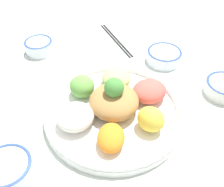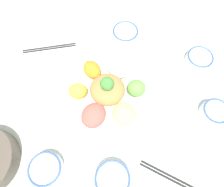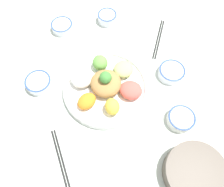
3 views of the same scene
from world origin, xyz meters
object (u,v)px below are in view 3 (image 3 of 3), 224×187
salad_platter (106,86)px  chopsticks_pair_near (60,158)px  serving_spoon_extra (68,54)px  side_serving_bowl (195,173)px  serving_spoon_main (33,41)px  sauce_bowl_red (181,119)px  sauce_bowl_dark (39,83)px  sauce_bowl_far (62,26)px  chopsticks_pair_far (159,39)px  rice_bowl_plain (171,71)px  rice_bowl_blue (107,17)px

salad_platter → chopsticks_pair_near: bearing=-44.4°
serving_spoon_extra → chopsticks_pair_near: bearing=-125.3°
side_serving_bowl → serving_spoon_extra: size_ratio=1.69×
chopsticks_pair_near → serving_spoon_main: chopsticks_pair_near is taller
sauce_bowl_red → sauce_bowl_dark: (-0.29, -0.51, 0.00)m
sauce_bowl_red → side_serving_bowl: size_ratio=0.50×
serving_spoon_extra → side_serving_bowl: bearing=-83.7°
sauce_bowl_far → serving_spoon_extra: 0.15m
sauce_bowl_far → serving_spoon_main: sauce_bowl_far is taller
sauce_bowl_red → serving_spoon_extra: bearing=-138.8°
chopsticks_pair_near → chopsticks_pair_far: bearing=-57.4°
salad_platter → chopsticks_pair_far: (-0.20, 0.30, -0.03)m
sauce_bowl_dark → rice_bowl_plain: 0.56m
rice_bowl_plain → serving_spoon_main: (-0.33, -0.56, -0.02)m
rice_bowl_blue → serving_spoon_main: size_ratio=0.80×
sauce_bowl_far → chopsticks_pair_far: (0.17, 0.43, -0.02)m
rice_bowl_blue → sauce_bowl_far: rice_bowl_blue is taller
side_serving_bowl → chopsticks_pair_near: (-0.17, -0.44, -0.03)m
side_serving_bowl → serving_spoon_extra: 0.70m
rice_bowl_plain → serving_spoon_main: rice_bowl_plain is taller
chopsticks_pair_near → serving_spoon_main: (-0.56, -0.04, -0.00)m
sauce_bowl_red → chopsticks_pair_far: 0.41m
rice_bowl_blue → rice_bowl_plain: size_ratio=0.84×
sauce_bowl_red → rice_bowl_blue: rice_bowl_blue is taller
sauce_bowl_far → sauce_bowl_dark: bearing=-26.5°
salad_platter → chopsticks_pair_far: 0.36m
sauce_bowl_dark → serving_spoon_extra: (-0.13, 0.14, -0.02)m
rice_bowl_blue → serving_spoon_extra: bearing=-55.3°
sauce_bowl_dark → serving_spoon_extra: size_ratio=0.87×
sauce_bowl_dark → sauce_bowl_far: bearing=153.5°
rice_bowl_blue → chopsticks_pair_near: bearing=-28.3°
sauce_bowl_far → chopsticks_pair_far: 0.46m
side_serving_bowl → chopsticks_pair_near: size_ratio=0.95×
salad_platter → chopsticks_pair_far: salad_platter is taller
salad_platter → rice_bowl_plain: size_ratio=3.24×
chopsticks_pair_far → sauce_bowl_far: bearing=98.0°
sauce_bowl_dark → serving_spoon_main: 0.24m
sauce_bowl_red → chopsticks_pair_far: size_ratio=0.49×
sauce_bowl_red → rice_bowl_plain: bearing=168.9°
chopsticks_pair_near → chopsticks_pair_far: same height
rice_bowl_plain → sauce_bowl_far: bearing=-131.7°
rice_bowl_plain → side_serving_bowl: size_ratio=0.53×
rice_bowl_blue → chopsticks_pair_near: (0.60, -0.32, -0.02)m
sauce_bowl_red → sauce_bowl_far: size_ratio=1.02×
rice_bowl_plain → serving_spoon_main: bearing=-120.2°
rice_bowl_plain → chopsticks_pair_near: size_ratio=0.50×
rice_bowl_plain → side_serving_bowl: (0.40, -0.07, 0.01)m
salad_platter → sauce_bowl_dark: bearing=-108.3°
rice_bowl_blue → serving_spoon_main: (0.04, -0.37, -0.02)m
salad_platter → sauce_bowl_dark: salad_platter is taller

